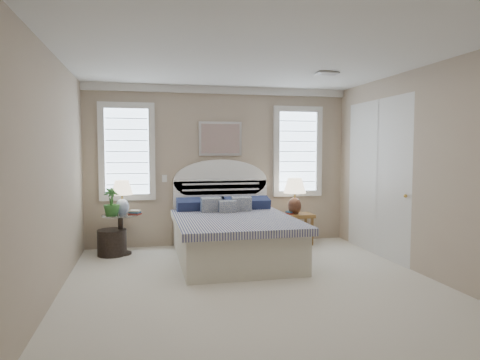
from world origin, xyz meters
name	(u,v)px	position (x,y,z in m)	size (l,w,h in m)	color
floor	(257,288)	(0.00, 0.00, 0.00)	(4.50, 5.00, 0.01)	silver
ceiling	(258,55)	(0.00, 0.00, 2.70)	(4.50, 5.00, 0.01)	silver
wall_back	(220,166)	(0.00, 2.50, 1.35)	(4.50, 0.02, 2.70)	tan
wall_left	(49,176)	(-2.25, 0.00, 1.35)	(0.02, 5.00, 2.70)	tan
wall_right	(428,172)	(2.25, 0.00, 1.35)	(0.02, 5.00, 2.70)	tan
crown_molding	(220,90)	(0.00, 2.46, 2.64)	(4.50, 0.08, 0.12)	silver
hvac_vent	(327,73)	(1.20, 0.80, 2.68)	(0.30, 0.20, 0.02)	#B2B2B2
switch_plate	(164,178)	(-0.95, 2.48, 1.15)	(0.08, 0.01, 0.12)	silver
window_left	(127,152)	(-1.55, 2.48, 1.60)	(0.90, 0.06, 1.60)	#C9E4FF
window_right	(297,151)	(1.40, 2.48, 1.60)	(0.90, 0.06, 1.60)	#C9E4FF
painting	(220,139)	(0.00, 2.46, 1.82)	(0.74, 0.04, 0.58)	silver
closet_door	(377,178)	(2.23, 1.20, 1.20)	(0.02, 1.80, 2.40)	silver
bed	(232,233)	(0.00, 1.46, 0.39)	(1.72, 2.28, 1.47)	beige
side_table_left	(121,230)	(-1.65, 2.05, 0.39)	(0.56, 0.56, 0.63)	black
nightstand_right	(298,222)	(1.30, 2.15, 0.39)	(0.50, 0.40, 0.53)	brown
floor_pot	(112,242)	(-1.78, 2.02, 0.20)	(0.44, 0.44, 0.40)	black
lamp_left	(122,193)	(-1.62, 2.02, 0.96)	(0.44, 0.44, 0.54)	silver
lamp_right	(295,192)	(1.23, 2.13, 0.91)	(0.43, 0.43, 0.63)	black
potted_plant	(112,202)	(-1.77, 1.90, 0.84)	(0.24, 0.24, 0.43)	#356628
books_left	(135,213)	(-1.43, 1.96, 0.66)	(0.21, 0.18, 0.07)	maroon
books_right	(291,213)	(1.18, 2.14, 0.55)	(0.22, 0.19, 0.05)	maroon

